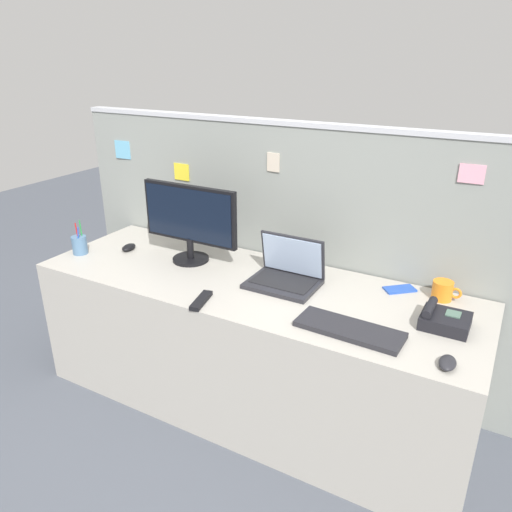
# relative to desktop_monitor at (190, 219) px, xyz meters

# --- Properties ---
(ground_plane) EXTENTS (10.00, 10.00, 0.00)m
(ground_plane) POSITION_rel_desktop_monitor_xyz_m (0.41, -0.09, -0.93)
(ground_plane) COLOR #4C515B
(desk) EXTENTS (2.18, 0.72, 0.70)m
(desk) POSITION_rel_desktop_monitor_xyz_m (0.41, -0.09, -0.58)
(desk) COLOR #ADA89E
(desk) RESTS_ON ground_plane
(cubicle_divider) EXTENTS (2.65, 0.08, 1.42)m
(cubicle_divider) POSITION_rel_desktop_monitor_xyz_m (0.41, 0.31, -0.22)
(cubicle_divider) COLOR gray
(cubicle_divider) RESTS_ON ground_plane
(desktop_monitor) EXTENTS (0.55, 0.19, 0.41)m
(desktop_monitor) POSITION_rel_desktop_monitor_xyz_m (0.00, 0.00, 0.00)
(desktop_monitor) COLOR black
(desktop_monitor) RESTS_ON desk
(laptop) EXTENTS (0.33, 0.25, 0.23)m
(laptop) POSITION_rel_desktop_monitor_xyz_m (0.56, -0.01, -0.18)
(laptop) COLOR #232328
(laptop) RESTS_ON desk
(desk_phone) EXTENTS (0.19, 0.16, 0.09)m
(desk_phone) POSITION_rel_desktop_monitor_xyz_m (1.30, -0.07, -0.20)
(desk_phone) COLOR black
(desk_phone) RESTS_ON desk
(keyboard_main) EXTENTS (0.43, 0.17, 0.02)m
(keyboard_main) POSITION_rel_desktop_monitor_xyz_m (0.98, -0.29, -0.22)
(keyboard_main) COLOR #232328
(keyboard_main) RESTS_ON desk
(computer_mouse_right_hand) EXTENTS (0.06, 0.10, 0.03)m
(computer_mouse_right_hand) POSITION_rel_desktop_monitor_xyz_m (1.36, -0.35, -0.22)
(computer_mouse_right_hand) COLOR #232328
(computer_mouse_right_hand) RESTS_ON desk
(computer_mouse_left_hand) EXTENTS (0.08, 0.11, 0.03)m
(computer_mouse_left_hand) POSITION_rel_desktop_monitor_xyz_m (-0.39, -0.06, -0.22)
(computer_mouse_left_hand) COLOR black
(computer_mouse_left_hand) RESTS_ON desk
(pen_cup) EXTENTS (0.08, 0.08, 0.19)m
(pen_cup) POSITION_rel_desktop_monitor_xyz_m (-0.59, -0.22, -0.18)
(pen_cup) COLOR #4C7093
(pen_cup) RESTS_ON desk
(cell_phone_blue_case) EXTENTS (0.15, 0.15, 0.01)m
(cell_phone_blue_case) POSITION_rel_desktop_monitor_xyz_m (1.06, 0.18, -0.23)
(cell_phone_blue_case) COLOR blue
(cell_phone_blue_case) RESTS_ON desk
(tv_remote) EXTENTS (0.08, 0.18, 0.02)m
(tv_remote) POSITION_rel_desktop_monitor_xyz_m (0.32, -0.37, -0.22)
(tv_remote) COLOR black
(tv_remote) RESTS_ON desk
(coffee_mug) EXTENTS (0.13, 0.09, 0.09)m
(coffee_mug) POSITION_rel_desktop_monitor_xyz_m (1.25, 0.18, -0.19)
(coffee_mug) COLOR orange
(coffee_mug) RESTS_ON desk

